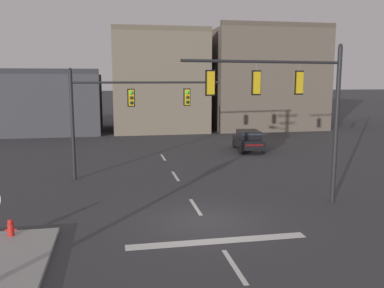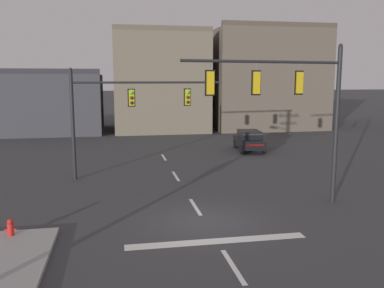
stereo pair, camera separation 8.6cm
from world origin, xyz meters
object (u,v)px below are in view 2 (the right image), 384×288
signal_mast_near_side (292,98)px  car_lot_nearside (249,140)px  fire_hydrant (11,230)px  signal_mast_far_side (121,106)px

signal_mast_near_side → car_lot_nearside: (2.92, 14.32, -3.94)m
signal_mast_near_side → fire_hydrant: (-11.16, -1.82, -4.47)m
signal_mast_near_side → car_lot_nearside: bearing=78.5°
signal_mast_near_side → fire_hydrant: size_ratio=9.75×
fire_hydrant → signal_mast_far_side: bearing=65.7°
signal_mast_near_side → fire_hydrant: bearing=-170.7°
signal_mast_far_side → fire_hydrant: 10.53m
signal_mast_near_side → signal_mast_far_side: 10.10m
signal_mast_far_side → car_lot_nearside: signal_mast_far_side is taller
signal_mast_near_side → car_lot_nearside: size_ratio=1.59×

